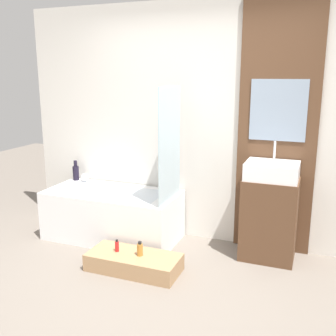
% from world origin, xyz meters
% --- Properties ---
extents(ground_plane, '(12.00, 12.00, 0.00)m').
position_xyz_m(ground_plane, '(0.00, 0.00, 0.00)').
color(ground_plane, slate).
extents(wall_tiled_back, '(4.20, 0.06, 2.60)m').
position_xyz_m(wall_tiled_back, '(0.00, 1.58, 1.30)').
color(wall_tiled_back, silver).
rests_on(wall_tiled_back, ground_plane).
extents(wall_wood_accent, '(0.79, 0.04, 2.60)m').
position_xyz_m(wall_wood_accent, '(0.83, 1.53, 1.31)').
color(wall_wood_accent, brown).
rests_on(wall_wood_accent, ground_plane).
extents(bathtub, '(1.49, 0.72, 0.55)m').
position_xyz_m(bathtub, '(-0.89, 1.17, 0.28)').
color(bathtub, white).
rests_on(bathtub, ground_plane).
extents(glass_shower_screen, '(0.01, 0.58, 1.17)m').
position_xyz_m(glass_shower_screen, '(-0.17, 1.12, 1.14)').
color(glass_shower_screen, silver).
rests_on(glass_shower_screen, bathtub).
extents(wooden_step_bench, '(0.89, 0.40, 0.16)m').
position_xyz_m(wooden_step_bench, '(-0.32, 0.55, 0.08)').
color(wooden_step_bench, '#A87F56').
rests_on(wooden_step_bench, ground_plane).
extents(vanity_cabinet, '(0.53, 0.42, 0.83)m').
position_xyz_m(vanity_cabinet, '(0.83, 1.30, 0.42)').
color(vanity_cabinet, brown).
rests_on(vanity_cabinet, ground_plane).
extents(sink, '(0.51, 0.40, 0.36)m').
position_xyz_m(sink, '(0.83, 1.30, 0.92)').
color(sink, white).
rests_on(sink, vanity_cabinet).
extents(vase_tall_dark, '(0.08, 0.08, 0.25)m').
position_xyz_m(vase_tall_dark, '(-1.55, 1.44, 0.65)').
color(vase_tall_dark, black).
rests_on(vase_tall_dark, bathtub).
extents(vase_round_light, '(0.10, 0.10, 0.10)m').
position_xyz_m(vase_round_light, '(-1.41, 1.43, 0.60)').
color(vase_round_light, white).
rests_on(vase_round_light, bathtub).
extents(bottle_soap_primary, '(0.04, 0.04, 0.12)m').
position_xyz_m(bottle_soap_primary, '(-0.50, 0.55, 0.22)').
color(bottle_soap_primary, red).
rests_on(bottle_soap_primary, wooden_step_bench).
extents(bottle_soap_secondary, '(0.06, 0.06, 0.14)m').
position_xyz_m(bottle_soap_secondary, '(-0.26, 0.55, 0.23)').
color(bottle_soap_secondary, '#B2752D').
rests_on(bottle_soap_secondary, wooden_step_bench).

